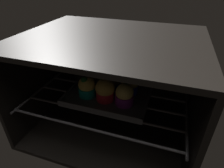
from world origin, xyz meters
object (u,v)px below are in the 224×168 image
object	(u,v)px
muffin_row1_col1	(112,80)
muffin_row2_col2	(135,75)
baking_tray	(112,90)
muffin_row0_col2	(125,95)
muffin_row2_col0	(102,70)
muffin_row1_col2	(130,84)
muffin_row2_col1	(118,73)
muffin_row0_col0	(87,87)
muffin_row1_col0	(94,77)
muffin_row0_col1	(104,90)

from	to	relation	value
muffin_row1_col1	muffin_row2_col2	world-z (taller)	same
baking_tray	muffin_row0_col2	distance (cm)	10.78
muffin_row2_col0	muffin_row2_col2	distance (cm)	13.65
muffin_row1_col2	muffin_row2_col1	size ratio (longest dim) A/B	1.01
muffin_row1_col1	muffin_row1_col2	bearing A→B (deg)	-3.77
muffin_row2_col1	muffin_row2_col2	distance (cm)	6.55
muffin_row0_col0	muffin_row2_col0	xyz separation A→B (cm)	(0.08, 13.69, 0.03)
muffin_row0_col0	muffin_row2_col0	distance (cm)	13.69
baking_tray	muffin_row1_col0	xyz separation A→B (cm)	(-7.30, 0.09, 4.29)
muffin_row1_col0	muffin_row1_col1	world-z (taller)	muffin_row1_col0
muffin_row1_col2	muffin_row2_col0	distance (cm)	15.23
muffin_row2_col1	baking_tray	bearing A→B (deg)	-92.90
baking_tray	muffin_row2_col1	world-z (taller)	muffin_row2_col1
muffin_row1_col2	muffin_row2_col0	size ratio (longest dim) A/B	0.94
muffin_row1_col1	muffin_row1_col2	distance (cm)	6.82
baking_tray	muffin_row1_col1	distance (cm)	3.99
muffin_row2_col1	muffin_row2_col2	xyz separation A→B (cm)	(6.55, 0.01, 0.18)
muffin_row0_col0	muffin_row1_col2	xyz separation A→B (cm)	(13.57, 6.64, -0.29)
muffin_row0_col1	muffin_row1_col1	xyz separation A→B (cm)	(0.35, 7.33, -0.33)
muffin_row0_col0	muffin_row1_col2	world-z (taller)	muffin_row0_col0
muffin_row2_col1	muffin_row1_col2	bearing A→B (deg)	-47.42
muffin_row0_col0	muffin_row2_col1	distance (cm)	15.38
muffin_row0_col1	muffin_row1_col2	xyz separation A→B (cm)	(7.15, 6.88, -0.56)
muffin_row0_col0	muffin_row2_col2	size ratio (longest dim) A/B	1.06
muffin_row0_col0	muffin_row0_col1	world-z (taller)	muffin_row0_col1
muffin_row1_col0	muffin_row1_col2	distance (cm)	14.05
muffin_row1_col2	muffin_row0_col1	bearing A→B (deg)	-136.07
muffin_row0_col0	muffin_row2_col0	world-z (taller)	muffin_row2_col0
muffin_row0_col1	muffin_row1_col0	world-z (taller)	muffin_row0_col1
muffin_row0_col2	muffin_row1_col1	world-z (taller)	same
muffin_row1_col2	muffin_row2_col2	xyz separation A→B (cm)	(0.16, 6.97, 0.15)
muffin_row0_col1	muffin_row1_col1	size ratio (longest dim) A/B	1.12
muffin_row2_col0	muffin_row1_col1	bearing A→B (deg)	-44.60
baking_tray	muffin_row0_col2	world-z (taller)	muffin_row0_col2
muffin_row0_col1	baking_tray	bearing A→B (deg)	86.66
muffin_row1_col0	muffin_row1_col2	world-z (taller)	muffin_row1_col0
muffin_row2_col0	muffin_row2_col1	distance (cm)	7.11
muffin_row1_col0	muffin_row2_col0	size ratio (longest dim) A/B	0.99
muffin_row0_col2	muffin_row1_col0	xyz separation A→B (cm)	(-14.10, 7.41, 0.26)
baking_tray	muffin_row2_col2	size ratio (longest dim) A/B	3.81
muffin_row1_col0	muffin_row2_col1	size ratio (longest dim) A/B	1.06
muffin_row2_col2	muffin_row1_col2	bearing A→B (deg)	-91.32
muffin_row0_col1	muffin_row2_col1	size ratio (longest dim) A/B	1.12
muffin_row0_col1	muffin_row2_col1	distance (cm)	13.87
muffin_row0_col1	muffin_row1_col1	bearing A→B (deg)	87.28
muffin_row1_col0	muffin_row0_col0	bearing A→B (deg)	-86.19
muffin_row0_col2	muffin_row2_col1	xyz separation A→B (cm)	(-6.46, 14.08, -0.31)
muffin_row1_col0	muffin_row2_col0	distance (cm)	6.78
muffin_row2_col0	muffin_row0_col0	bearing A→B (deg)	-90.34
muffin_row2_col0	muffin_row2_col2	size ratio (longest dim) A/B	1.07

